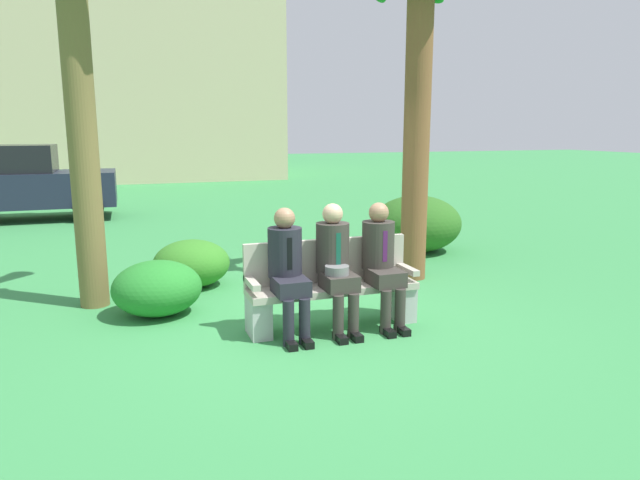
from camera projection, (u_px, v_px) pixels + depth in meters
ground_plane at (316, 325)px, 6.05m from camera, size 80.00×80.00×0.00m
park_bench at (331, 287)px, 5.96m from camera, size 1.78×0.44×0.90m
seated_man_left at (288, 266)px, 5.62m from camera, size 0.34×0.72×1.27m
seated_man_middle at (336, 261)px, 5.78m from camera, size 0.34×0.72×1.29m
seated_man_right at (382, 258)px, 5.95m from camera, size 0.34×0.72×1.28m
palm_tree_short at (421, 29)px, 7.33m from camera, size 1.50×1.49×4.71m
shrub_near_bench at (192, 263)px, 7.45m from camera, size 0.99×0.91×0.62m
shrub_mid_lawn at (157, 288)px, 6.32m from camera, size 0.97×0.89×0.61m
shrub_far_lawn at (417, 224)px, 9.57m from camera, size 1.51×1.38×0.94m
parked_car_near at (21, 183)px, 12.74m from camera, size 3.92×1.75×1.68m
building_backdrop at (77, 18)px, 23.28m from camera, size 16.08×8.73×12.85m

